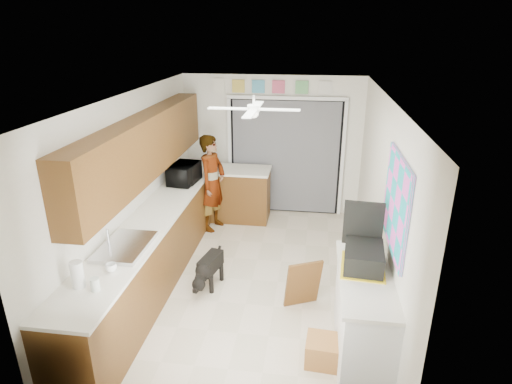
{
  "coord_description": "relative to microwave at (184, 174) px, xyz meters",
  "views": [
    {
      "loc": [
        0.76,
        -5.01,
        3.26
      ],
      "look_at": [
        0.0,
        0.4,
        1.15
      ],
      "focal_mm": 30.0,
      "sensor_mm": 36.0,
      "label": 1
    }
  ],
  "objects": [
    {
      "name": "floor",
      "position": [
        1.26,
        -1.18,
        -1.1
      ],
      "size": [
        5.0,
        5.0,
        0.0
      ],
      "primitive_type": "plane",
      "color": "beige",
      "rests_on": "ground"
    },
    {
      "name": "ceiling",
      "position": [
        1.26,
        -1.18,
        1.4
      ],
      "size": [
        5.0,
        5.0,
        0.0
      ],
      "primitive_type": "plane",
      "rotation": [
        3.14,
        0.0,
        0.0
      ],
      "color": "white",
      "rests_on": "ground"
    },
    {
      "name": "wall_back",
      "position": [
        1.26,
        1.32,
        0.15
      ],
      "size": [
        3.2,
        0.0,
        3.2
      ],
      "primitive_type": "plane",
      "rotation": [
        1.57,
        0.0,
        0.0
      ],
      "color": "white",
      "rests_on": "ground"
    },
    {
      "name": "wall_front",
      "position": [
        1.26,
        -3.68,
        0.15
      ],
      "size": [
        3.2,
        0.0,
        3.2
      ],
      "primitive_type": "plane",
      "rotation": [
        -1.57,
        0.0,
        0.0
      ],
      "color": "white",
      "rests_on": "ground"
    },
    {
      "name": "wall_left",
      "position": [
        -0.34,
        -1.18,
        0.15
      ],
      "size": [
        0.0,
        5.0,
        5.0
      ],
      "primitive_type": "plane",
      "rotation": [
        1.57,
        0.0,
        1.57
      ],
      "color": "white",
      "rests_on": "ground"
    },
    {
      "name": "wall_right",
      "position": [
        2.86,
        -1.18,
        0.15
      ],
      "size": [
        0.0,
        5.0,
        5.0
      ],
      "primitive_type": "plane",
      "rotation": [
        1.57,
        0.0,
        -1.57
      ],
      "color": "white",
      "rests_on": "ground"
    },
    {
      "name": "left_base_cabinets",
      "position": [
        -0.04,
        -1.18,
        -0.65
      ],
      "size": [
        0.6,
        4.8,
        0.9
      ],
      "primitive_type": "cube",
      "color": "brown",
      "rests_on": "floor"
    },
    {
      "name": "left_countertop",
      "position": [
        -0.03,
        -1.18,
        -0.18
      ],
      "size": [
        0.62,
        4.8,
        0.04
      ],
      "primitive_type": "cube",
      "color": "white",
      "rests_on": "left_base_cabinets"
    },
    {
      "name": "upper_cabinets",
      "position": [
        -0.18,
        -0.98,
        0.7
      ],
      "size": [
        0.32,
        4.0,
        0.8
      ],
      "primitive_type": "cube",
      "color": "brown",
      "rests_on": "wall_left"
    },
    {
      "name": "sink_basin",
      "position": [
        -0.03,
        -2.18,
        -0.14
      ],
      "size": [
        0.5,
        0.76,
        0.06
      ],
      "primitive_type": "cube",
      "color": "silver",
      "rests_on": "left_countertop"
    },
    {
      "name": "faucet",
      "position": [
        -0.22,
        -2.18,
        -0.05
      ],
      "size": [
        0.03,
        0.03,
        0.22
      ],
      "primitive_type": "cylinder",
      "color": "silver",
      "rests_on": "left_countertop"
    },
    {
      "name": "peninsula_base",
      "position": [
        0.76,
        0.82,
        -0.65
      ],
      "size": [
        1.0,
        0.6,
        0.9
      ],
      "primitive_type": "cube",
      "color": "brown",
      "rests_on": "floor"
    },
    {
      "name": "peninsula_top",
      "position": [
        0.76,
        0.82,
        -0.18
      ],
      "size": [
        1.04,
        0.64,
        0.04
      ],
      "primitive_type": "cube",
      "color": "white",
      "rests_on": "peninsula_base"
    },
    {
      "name": "back_opening_recess",
      "position": [
        1.51,
        1.29,
        -0.05
      ],
      "size": [
        2.0,
        0.06,
        2.1
      ],
      "primitive_type": "cube",
      "color": "black",
      "rests_on": "wall_back"
    },
    {
      "name": "curtain_panel",
      "position": [
        1.51,
        1.25,
        -0.05
      ],
      "size": [
        1.9,
        0.03,
        2.05
      ],
      "primitive_type": "cube",
      "color": "slate",
      "rests_on": "wall_back"
    },
    {
      "name": "door_trim_left",
      "position": [
        0.49,
        1.26,
        -0.05
      ],
      "size": [
        0.06,
        0.04,
        2.1
      ],
      "primitive_type": "cube",
      "color": "white",
      "rests_on": "wall_back"
    },
    {
      "name": "door_trim_right",
      "position": [
        2.53,
        1.26,
        -0.05
      ],
      "size": [
        0.06,
        0.04,
        2.1
      ],
      "primitive_type": "cube",
      "color": "white",
      "rests_on": "wall_back"
    },
    {
      "name": "door_trim_head",
      "position": [
        1.51,
        1.26,
        1.02
      ],
      "size": [
        2.1,
        0.04,
        0.06
      ],
      "primitive_type": "cube",
      "color": "white",
      "rests_on": "wall_back"
    },
    {
      "name": "header_frame_0",
      "position": [
        0.66,
        1.29,
        1.2
      ],
      "size": [
        0.22,
        0.02,
        0.22
      ],
      "primitive_type": "cube",
      "color": "gold",
      "rests_on": "wall_back"
    },
    {
      "name": "header_frame_1",
      "position": [
        1.01,
        1.29,
        1.2
      ],
      "size": [
        0.22,
        0.02,
        0.22
      ],
      "primitive_type": "cube",
      "color": "#479BBF",
      "rests_on": "wall_back"
    },
    {
      "name": "header_frame_2",
      "position": [
        1.36,
        1.29,
        1.2
      ],
      "size": [
        0.22,
        0.02,
        0.22
      ],
      "primitive_type": "cube",
      "color": "#C74A6A",
      "rests_on": "wall_back"
    },
    {
      "name": "header_frame_3",
      "position": [
        1.76,
        1.29,
        1.2
      ],
      "size": [
        0.22,
        0.02,
        0.22
      ],
      "primitive_type": "cube",
      "color": "#5FA765",
      "rests_on": "wall_back"
    },
    {
      "name": "header_frame_4",
      "position": [
        2.16,
        1.29,
        1.2
      ],
      "size": [
        0.22,
        0.02,
        0.22
      ],
      "primitive_type": "cube",
      "color": "silver",
      "rests_on": "wall_back"
    },
    {
      "name": "route66_sign",
      "position": [
        0.31,
        1.29,
        1.2
      ],
      "size": [
        0.22,
        0.02,
        0.26
      ],
      "primitive_type": "cube",
      "color": "silver",
      "rests_on": "wall_back"
    },
    {
      "name": "right_counter_base",
      "position": [
        2.61,
        -2.38,
        -0.65
      ],
      "size": [
        0.5,
        1.4,
        0.9
      ],
      "primitive_type": "cube",
      "color": "white",
      "rests_on": "floor"
    },
    {
      "name": "right_counter_top",
      "position": [
        2.6,
        -2.38,
        -0.18
      ],
      "size": [
        0.54,
        1.44,
        0.04
      ],
      "primitive_type": "cube",
      "color": "white",
      "rests_on": "right_counter_base"
    },
    {
      "name": "abstract_painting",
      "position": [
        2.84,
        -2.18,
        0.55
      ],
      "size": [
        0.03,
        1.15,
        0.95
      ],
      "primitive_type": "cube",
      "color": "#FF5DDE",
      "rests_on": "wall_right"
    },
    {
      "name": "ceiling_fan",
      "position": [
        1.26,
        -0.98,
        1.22
      ],
      "size": [
        1.14,
        1.14,
        0.24
      ],
      "primitive_type": "cube",
      "color": "white",
      "rests_on": "ceiling"
    },
    {
      "name": "microwave",
      "position": [
        0.0,
        0.0,
        0.0
      ],
      "size": [
        0.44,
        0.6,
        0.31
      ],
      "primitive_type": "imported",
      "rotation": [
        0.0,
        0.0,
        1.46
      ],
      "color": "black",
      "rests_on": "left_countertop"
    },
    {
      "name": "cup",
      "position": [
        0.04,
        -2.67,
        -0.11
      ],
      "size": [
        0.15,
        0.15,
        0.09
      ],
      "primitive_type": "imported",
      "rotation": [
        0.0,
        0.0,
        0.38
      ],
      "color": "white",
      "rests_on": "left_countertop"
    },
    {
      "name": "jar_b",
      "position": [
        0.04,
        -3.0,
        -0.09
      ],
      "size": [
        0.11,
        0.11,
        0.13
      ],
      "primitive_type": "cylinder",
      "rotation": [
        0.0,
        0.0,
        0.29
      ],
      "color": "silver",
      "rests_on": "left_countertop"
    },
    {
      "name": "paper_towel_roll",
      "position": [
        -0.15,
        -2.97,
        -0.02
      ],
      "size": [
        0.14,
        0.14,
        0.27
      ],
      "primitive_type": "cylinder",
      "rotation": [
        0.0,
        0.0,
        -0.18
      ],
      "color": "white",
      "rests_on": "left_countertop"
    },
    {
      "name": "suitcase",
      "position": [
        2.58,
        -2.22,
        -0.05
      ],
      "size": [
        0.43,
        0.55,
        0.22
      ],
      "primitive_type": "cube",
      "rotation": [
        0.0,
        0.0,
        -0.09
      ],
      "color": "black",
      "rests_on": "right_counter_top"
    },
    {
      "name": "suitcase_rim",
      "position": [
        2.58,
        -2.22,
        -0.16
      ],
      "size": [
        0.49,
        0.62,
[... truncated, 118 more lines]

